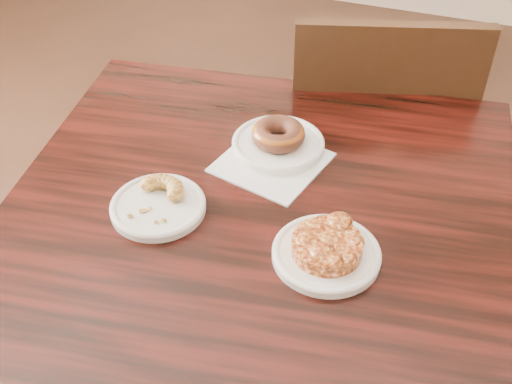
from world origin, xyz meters
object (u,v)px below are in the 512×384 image
(glazed_donut, at_px, (278,134))
(apple_fritter, at_px, (327,243))
(chair_far, at_px, (365,152))
(cafe_table, at_px, (259,349))
(cruller_fragment, at_px, (157,198))

(glazed_donut, height_order, apple_fritter, glazed_donut)
(chair_far, bearing_deg, glazed_donut, 60.70)
(cafe_table, height_order, chair_far, chair_far)
(cafe_table, bearing_deg, apple_fritter, -31.18)
(cafe_table, bearing_deg, cruller_fragment, -171.96)
(apple_fritter, bearing_deg, cafe_table, 156.07)
(cafe_table, xyz_separation_m, apple_fritter, (0.13, -0.06, 0.40))
(chair_far, relative_size, glazed_donut, 9.17)
(glazed_donut, bearing_deg, chair_far, 76.62)
(glazed_donut, distance_m, cruller_fragment, 0.26)
(cruller_fragment, bearing_deg, glazed_donut, 58.68)
(chair_far, bearing_deg, cafe_table, 66.81)
(apple_fritter, bearing_deg, cruller_fragment, 177.50)
(cafe_table, bearing_deg, glazed_donut, 90.76)
(cafe_table, relative_size, chair_far, 0.95)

